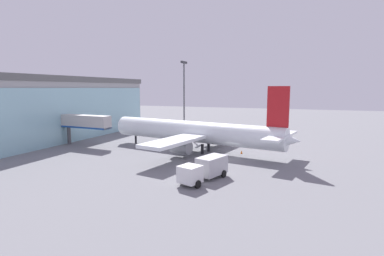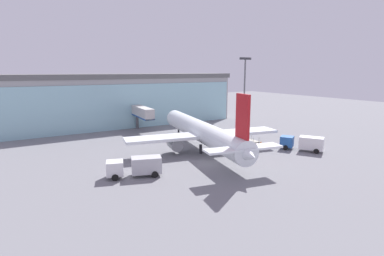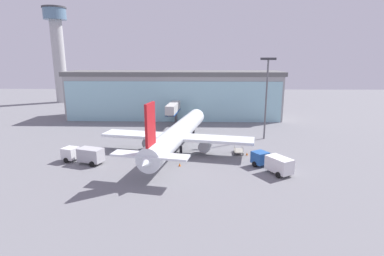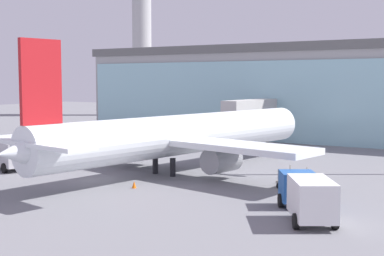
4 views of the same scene
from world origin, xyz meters
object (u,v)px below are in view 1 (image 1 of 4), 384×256
airplane (196,132)px  safety_cone_wingtip (225,139)px  apron_light_mast (184,91)px  safety_cone_nose (242,152)px  fuel_truck (264,134)px  jet_bridge (84,122)px  catering_truck (205,168)px  baggage_cart (219,139)px

airplane → safety_cone_wingtip: airplane is taller
apron_light_mast → safety_cone_nose: apron_light_mast is taller
fuel_truck → safety_cone_wingtip: bearing=-11.8°
fuel_truck → safety_cone_nose: 14.65m
apron_light_mast → airplane: 21.57m
jet_bridge → fuel_truck: size_ratio=1.53×
catering_truck → safety_cone_wingtip: bearing=-152.1°
catering_truck → fuel_truck: (30.49, -3.17, 0.00)m
fuel_truck → airplane: bearing=26.5°
catering_truck → baggage_cart: (26.41, 5.58, -0.97)m
baggage_cart → safety_cone_wingtip: baggage_cart is taller
jet_bridge → safety_cone_nose: bearing=-168.8°
apron_light_mast → fuel_truck: size_ratio=2.32×
baggage_cart → safety_cone_nose: 12.42m
catering_truck → fuel_truck: bearing=-167.5°
jet_bridge → baggage_cart: 26.88m
apron_light_mast → airplane: bearing=-152.4°
jet_bridge → airplane: size_ratio=0.32×
fuel_truck → baggage_cart: bearing=-5.7°
jet_bridge → safety_cone_wingtip: 28.44m
fuel_truck → safety_cone_nose: size_ratio=13.46×
apron_light_mast → safety_cone_nose: bearing=-134.8°
airplane → baggage_cart: airplane is taller
jet_bridge → safety_cone_nose: (3.46, -29.50, -4.21)m
jet_bridge → safety_cone_nose: jet_bridge is taller
catering_truck → safety_cone_wingtip: catering_truck is taller
airplane → apron_light_mast: bearing=-51.0°
fuel_truck → safety_cone_nose: fuel_truck is taller
jet_bridge → catering_truck: (-12.56, -28.27, -3.02)m
airplane → fuel_truck: bearing=-111.5°
apron_light_mast → baggage_cart: apron_light_mast is taller
catering_truck → safety_cone_nose: bearing=-166.0°
fuel_truck → baggage_cart: 9.70m
jet_bridge → apron_light_mast: size_ratio=0.66×
safety_cone_wingtip → airplane: bearing=170.8°
catering_truck → fuel_truck: size_ratio=1.03×
fuel_truck → safety_cone_wingtip: 8.34m
catering_truck → safety_cone_nose: size_ratio=13.86×
safety_cone_nose → safety_cone_wingtip: bearing=26.4°
apron_light_mast → safety_cone_wingtip: (-5.48, -11.52, -10.03)m
jet_bridge → airplane: bearing=-168.6°
baggage_cart → catering_truck: bearing=-74.7°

